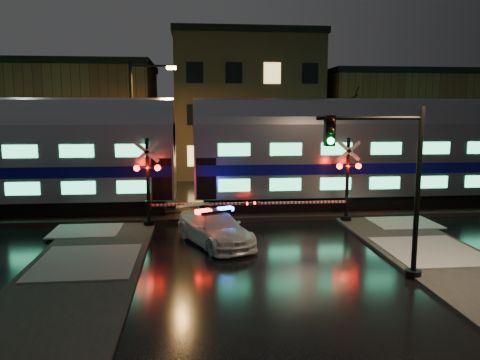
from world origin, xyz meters
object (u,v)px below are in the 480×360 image
object	(u,v)px
crossing_signal_right	(341,188)
crossing_signal_left	(156,191)
streetlight	(137,122)
police_car	(215,228)
traffic_light	(392,190)

from	to	relation	value
crossing_signal_right	crossing_signal_left	xyz separation A→B (m)	(-8.97, 0.00, 0.02)
crossing_signal_right	streetlight	bearing A→B (deg)	147.49
police_car	traffic_light	xyz separation A→B (m)	(5.46, -4.75, 2.32)
crossing_signal_right	traffic_light	world-z (taller)	traffic_light
crossing_signal_left	traffic_light	distance (m)	11.33
crossing_signal_right	crossing_signal_left	distance (m)	8.97
police_car	crossing_signal_right	world-z (taller)	crossing_signal_right
crossing_signal_right	crossing_signal_left	size ratio (longest dim) A/B	0.99
traffic_light	streetlight	bearing A→B (deg)	109.82
crossing_signal_left	police_car	bearing A→B (deg)	-49.47
crossing_signal_right	traffic_light	distance (m)	7.98
streetlight	crossing_signal_right	bearing A→B (deg)	-32.51
police_car	traffic_light	size ratio (longest dim) A/B	0.89
crossing_signal_right	crossing_signal_left	world-z (taller)	crossing_signal_left
police_car	crossing_signal_right	size ratio (longest dim) A/B	0.85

